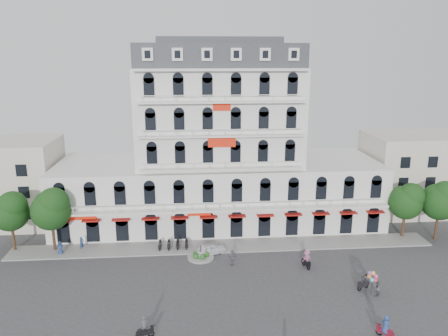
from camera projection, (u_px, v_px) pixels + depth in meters
ground at (230, 282)px, 46.72m from camera, size 120.00×120.00×0.00m
sidewalk at (224, 246)px, 55.37m from camera, size 53.00×4.00×0.16m
main_building at (219, 154)px, 61.54m from camera, size 45.00×15.00×25.80m
flank_building_west at (8, 182)px, 62.11m from camera, size 14.00×10.00×12.00m
flank_building_east at (413, 173)px, 66.85m from camera, size 14.00×10.00×12.00m
traffic_island at (201, 256)px, 52.20m from camera, size 3.20×3.20×1.60m
parked_scooter_row at (173, 249)px, 54.70m from camera, size 4.40×1.80×1.10m
tree_west_outer at (10, 210)px, 52.93m from camera, size 4.50×4.48×7.76m
tree_west_inner at (51, 208)px, 52.76m from camera, size 4.76×4.76×8.25m
tree_east_inner at (407, 200)px, 56.92m from camera, size 4.40×4.37×7.57m
tree_east_outer at (440, 199)px, 56.19m from camera, size 4.65×4.65×8.05m
parked_car at (210, 249)px, 53.13m from camera, size 4.24×3.03×1.34m
rider_west at (145, 329)px, 37.32m from camera, size 1.67×0.75×2.07m
rider_east at (386, 327)px, 37.32m from camera, size 1.24×1.37×2.18m
rider_northeast at (364, 280)px, 45.07m from camera, size 1.55×1.02×2.17m
rider_center at (306, 259)px, 49.69m from camera, size 0.80×1.67×1.98m
pedestrian_left at (60, 248)px, 52.91m from camera, size 0.90×0.64×1.74m
pedestrian_mid at (232, 258)px, 50.21m from camera, size 1.14×0.61×1.84m
pedestrian_right at (307, 258)px, 50.17m from camera, size 1.42×1.19×1.90m
pedestrian_far at (82, 243)px, 54.26m from camera, size 0.71×0.75×1.73m
balloon_vendor at (375, 284)px, 43.89m from camera, size 1.49×1.35×2.45m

